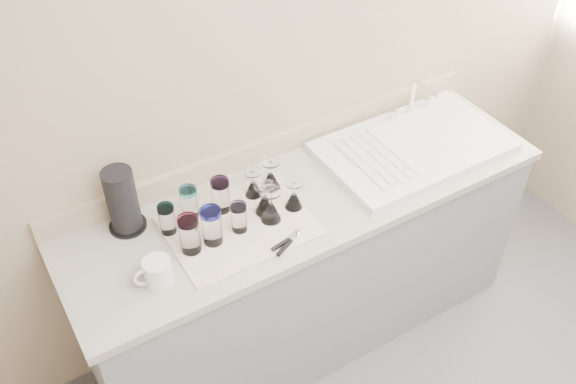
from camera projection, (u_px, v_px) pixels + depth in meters
counter_unit at (306, 266)px, 2.92m from camera, size 2.06×0.62×0.90m
sink_unit at (413, 146)px, 2.83m from camera, size 0.82×0.50×0.22m
dish_towel at (239, 226)px, 2.48m from camera, size 0.55×0.42×0.01m
tumbler_teal at (167, 219)px, 2.41m from camera, size 0.06×0.06×0.13m
tumbler_cyan at (189, 202)px, 2.47m from camera, size 0.07×0.07×0.14m
tumbler_purple at (221, 195)px, 2.49m from camera, size 0.07×0.07×0.15m
tumbler_magenta at (190, 234)px, 2.32m from camera, size 0.08×0.08×0.16m
tumbler_blue at (212, 226)px, 2.36m from camera, size 0.08×0.08×0.16m
tumbler_lavender at (239, 217)px, 2.41m from camera, size 0.06×0.06×0.13m
goblet_back_left at (253, 187)px, 2.58m from camera, size 0.07×0.07×0.12m
goblet_back_right at (271, 179)px, 2.60m from camera, size 0.08×0.08×0.14m
goblet_front_left at (271, 210)px, 2.47m from camera, size 0.08×0.08×0.15m
goblet_front_right at (294, 198)px, 2.52m from camera, size 0.07×0.07×0.13m
goblet_extra at (265, 203)px, 2.50m from camera, size 0.08×0.08×0.14m
can_opener at (287, 242)px, 2.39m from camera, size 0.14×0.08×0.02m
white_mug at (157, 272)px, 2.24m from camera, size 0.14×0.10×0.10m
paper_towel_roll at (122, 201)px, 2.39m from camera, size 0.14×0.14×0.27m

